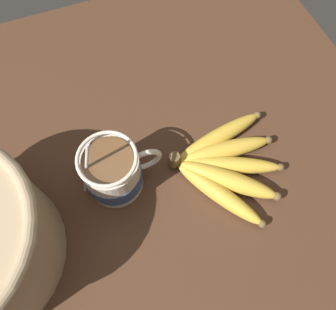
# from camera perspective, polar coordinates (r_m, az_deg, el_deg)

# --- Properties ---
(table) EXTENTS (0.95, 0.95, 0.03)m
(table) POSITION_cam_1_polar(r_m,az_deg,el_deg) (0.60, -2.39, -4.03)
(table) COLOR #422819
(table) RESTS_ON ground
(coffee_mug) EXTENTS (0.14, 0.10, 0.16)m
(coffee_mug) POSITION_cam_1_polar(r_m,az_deg,el_deg) (0.55, -9.51, -2.96)
(coffee_mug) COLOR beige
(coffee_mug) RESTS_ON table
(banana_bunch) EXTENTS (0.20, 0.21, 0.04)m
(banana_bunch) POSITION_cam_1_polar(r_m,az_deg,el_deg) (0.59, 9.76, -1.64)
(banana_bunch) COLOR brown
(banana_bunch) RESTS_ON table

